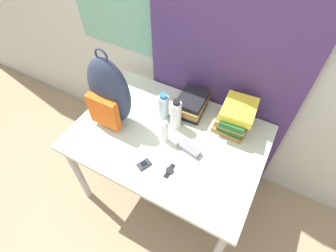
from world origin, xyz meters
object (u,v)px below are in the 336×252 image
backpack (109,94)px  sunglasses_case (189,149)px  cell_phone (144,164)px  book_stack_center (236,116)px  water_bottle (164,106)px  wristwatch (169,171)px  book_stack_left (191,104)px  sports_bottle (176,115)px  sunscreen_bottle (165,132)px

backpack → sunglasses_case: bearing=1.0°
cell_phone → sunglasses_case: (0.19, 0.22, 0.01)m
backpack → book_stack_center: backpack is taller
water_bottle → wristwatch: water_bottle is taller
book_stack_left → sunglasses_case: 0.35m
backpack → water_bottle: 0.36m
backpack → water_bottle: size_ratio=2.81×
sports_bottle → sunscreen_bottle: bearing=-92.0°
sunscreen_bottle → cell_phone: sunscreen_bottle is taller
book_stack_left → sports_bottle: 0.18m
cell_phone → sunscreen_bottle: bearing=85.3°
book_stack_center → cell_phone: book_stack_center is taller
backpack → sunscreen_bottle: size_ratio=3.10×
water_bottle → sunscreen_bottle: bearing=-58.3°
book_stack_center → sunscreen_bottle: book_stack_center is taller
sunscreen_bottle → cell_phone: (-0.02, -0.22, -0.07)m
cell_phone → book_stack_left: bearing=84.7°
sports_bottle → sunglasses_case: size_ratio=1.42×
sunscreen_bottle → sunglasses_case: sunscreen_bottle is taller
sports_bottle → cell_phone: 0.38m
book_stack_left → book_stack_center: bearing=0.1°
sports_bottle → wristwatch: (0.13, -0.33, -0.10)m
sunscreen_bottle → wristwatch: bearing=-54.4°
sports_bottle → wristwatch: 0.37m
sunscreen_bottle → cell_phone: 0.23m
water_bottle → wristwatch: (0.24, -0.36, -0.09)m
book_stack_left → water_bottle: size_ratio=1.44×
backpack → wristwatch: (0.52, -0.17, -0.23)m
book_stack_center → sports_bottle: 0.38m
book_stack_center → sunscreen_bottle: 0.46m
sunscreen_bottle → sunglasses_case: bearing=-0.3°
wristwatch → cell_phone: bearing=-166.1°
backpack → book_stack_left: size_ratio=1.96×
cell_phone → wristwatch: 0.16m
water_bottle → sports_bottle: bearing=-17.2°
book_stack_left → cell_phone: (-0.05, -0.54, -0.06)m
book_stack_left → sunglasses_case: bearing=-66.5°
backpack → wristwatch: backpack is taller
cell_phone → sunglasses_case: bearing=49.9°
sports_bottle → wristwatch: sports_bottle is taller
book_stack_left → book_stack_center: (0.31, 0.00, 0.04)m
backpack → sunglasses_case: 0.59m
cell_phone → backpack: bearing=149.9°
book_stack_left → sports_bottle: size_ratio=1.25×
book_stack_left → sunscreen_bottle: size_ratio=1.58×
backpack → book_stack_center: 0.81m
book_stack_center → sports_bottle: bearing=-152.9°
sunglasses_case → wristwatch: 0.19m
book_stack_center → sunscreen_bottle: bearing=-137.4°
wristwatch → sunscreen_bottle: bearing=125.6°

